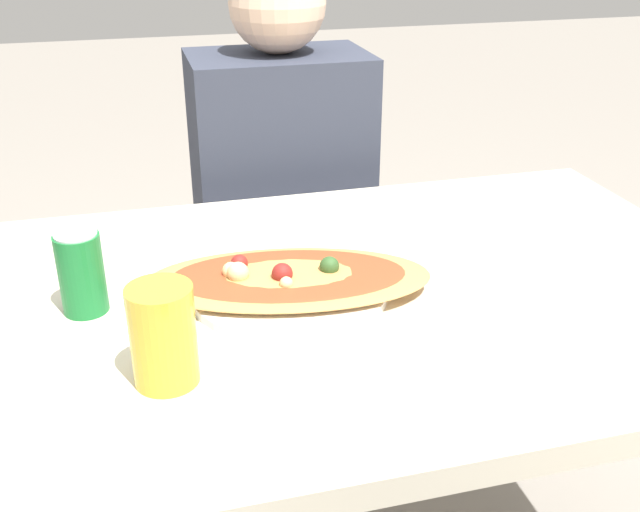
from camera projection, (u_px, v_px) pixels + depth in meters
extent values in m
cube|color=beige|center=(350.00, 299.00, 1.18)|extent=(1.29, 0.84, 0.04)
cylinder|color=#99999E|center=(17.00, 412.00, 1.52)|extent=(0.05, 0.05, 0.71)
cylinder|color=#99999E|center=(539.00, 333.00, 1.80)|extent=(0.05, 0.05, 0.71)
cube|color=#4C4C4C|center=(281.00, 266.00, 1.90)|extent=(0.40, 0.40, 0.04)
cube|color=#4C4C4C|center=(264.00, 159.00, 1.96)|extent=(0.38, 0.03, 0.41)
cylinder|color=#38383D|center=(363.00, 371.00, 1.89)|extent=(0.03, 0.03, 0.43)
cylinder|color=#38383D|center=(229.00, 391.00, 1.81)|extent=(0.03, 0.03, 0.43)
cylinder|color=#38383D|center=(327.00, 306.00, 2.19)|extent=(0.03, 0.03, 0.43)
cylinder|color=#38383D|center=(211.00, 322.00, 2.11)|extent=(0.03, 0.03, 0.43)
cylinder|color=#2D2D38|center=(329.00, 361.00, 1.89)|extent=(0.10, 0.10, 0.47)
cylinder|color=#2D2D38|center=(259.00, 371.00, 1.85)|extent=(0.10, 0.10, 0.47)
cube|color=#333847|center=(281.00, 165.00, 1.75)|extent=(0.40, 0.26, 0.51)
sphere|color=beige|center=(277.00, 3.00, 1.59)|extent=(0.21, 0.21, 0.21)
cylinder|color=white|center=(289.00, 288.00, 1.16)|extent=(0.31, 0.31, 0.01)
ellipsoid|color=tan|center=(289.00, 278.00, 1.15)|extent=(0.47, 0.29, 0.02)
ellipsoid|color=#B24223|center=(289.00, 275.00, 1.15)|extent=(0.39, 0.24, 0.01)
sphere|color=#335928|center=(329.00, 266.00, 1.15)|extent=(0.03, 0.03, 0.03)
sphere|color=beige|center=(231.00, 271.00, 1.14)|extent=(0.03, 0.03, 0.03)
sphere|color=beige|center=(286.00, 283.00, 1.11)|extent=(0.02, 0.02, 0.02)
sphere|color=maroon|center=(282.00, 274.00, 1.13)|extent=(0.03, 0.03, 0.03)
sphere|color=maroon|center=(239.00, 263.00, 1.17)|extent=(0.03, 0.03, 0.03)
sphere|color=beige|center=(238.00, 273.00, 1.13)|extent=(0.03, 0.03, 0.03)
cylinder|color=#197233|center=(81.00, 274.00, 1.08)|extent=(0.07, 0.07, 0.12)
cylinder|color=silver|center=(75.00, 234.00, 1.06)|extent=(0.06, 0.06, 0.00)
cylinder|color=gold|center=(163.00, 335.00, 0.92)|extent=(0.08, 0.08, 0.13)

